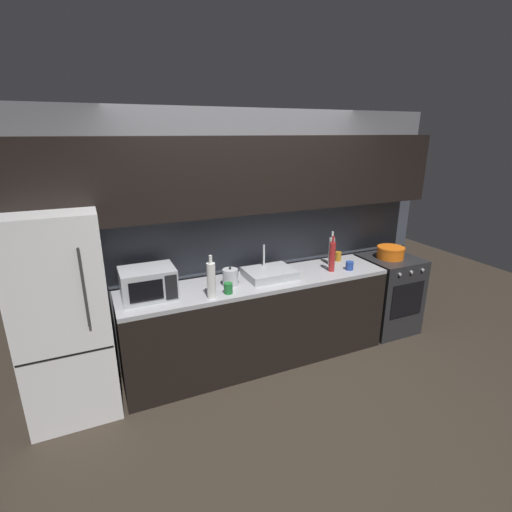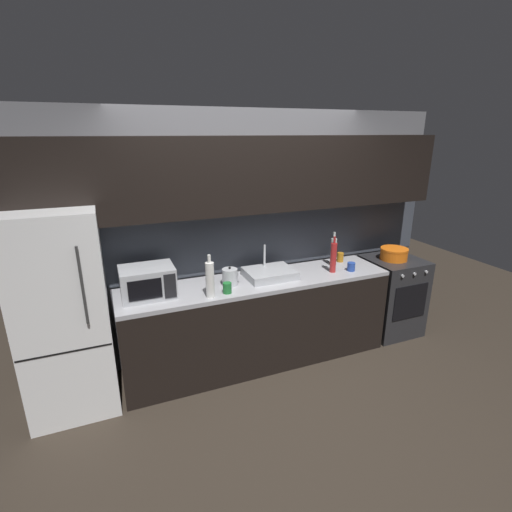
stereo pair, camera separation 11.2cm
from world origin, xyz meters
The scene contains 15 objects.
ground_plane centered at (0.00, 0.00, 0.00)m, with size 10.00×10.00×0.00m, color #2D261E.
back_wall centered at (0.00, 1.20, 1.55)m, with size 4.43×0.44×2.50m.
counter_run centered at (0.00, 0.90, 0.45)m, with size 2.69×0.60×0.90m.
refrigerator centered at (-1.73, 0.90, 0.87)m, with size 0.68×0.69×1.74m.
oven_range centered at (1.69, 0.90, 0.45)m, with size 0.60×0.62×0.90m.
microwave centered at (-1.05, 0.92, 1.04)m, with size 0.46×0.35×0.27m.
sink_basin centered at (0.13, 0.93, 0.94)m, with size 0.48×0.38×0.30m.
kettle centered at (-0.30, 0.89, 0.98)m, with size 0.18×0.15×0.18m.
wine_bottle_clear centered at (0.91, 1.00, 1.06)m, with size 0.06×0.06×0.37m.
wine_bottle_white centered at (-0.55, 0.69, 1.07)m, with size 0.08×0.08×0.39m.
wine_bottle_red centered at (0.79, 0.82, 1.06)m, with size 0.06×0.06×0.38m.
mug_blue centered at (0.99, 0.78, 0.94)m, with size 0.08×0.08×0.09m, color #234299.
mug_green centered at (-0.38, 0.72, 0.95)m, with size 0.08×0.08×0.10m, color #1E6B2D.
mug_amber centered at (1.06, 1.07, 0.95)m, with size 0.07×0.07×0.10m, color #B27019.
cooking_pot centered at (1.66, 0.90, 0.97)m, with size 0.30×0.30×0.13m.
Camera 2 is at (-1.34, -2.29, 2.28)m, focal length 26.65 mm.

